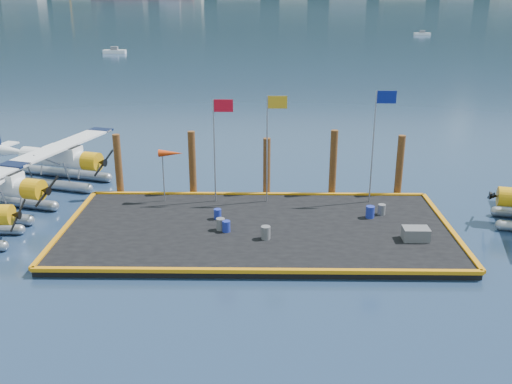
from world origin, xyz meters
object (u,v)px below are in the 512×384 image
drum_2 (370,212)px  piling_2 (267,169)px  drum_1 (266,233)px  piling_0 (119,167)px  drum_5 (218,214)px  flagpole_red (218,135)px  drum_3 (226,226)px  drum_0 (221,224)px  drum_4 (382,209)px  windsock (170,154)px  flagpole_yellow (271,133)px  piling_4 (399,168)px  piling_3 (333,165)px  seaplane_c (59,161)px  crate (416,234)px  flagpole_blue (378,130)px  piling_1 (192,165)px

drum_2 → piling_2: bearing=144.1°
drum_1 → piling_0: 11.39m
drum_5 → flagpole_red: flagpole_red is taller
drum_3 → drum_0: bearing=145.9°
drum_1 → drum_4: bearing=27.6°
drum_2 → windsock: size_ratio=0.21×
drum_1 → flagpole_yellow: bearing=87.1°
piling_4 → piling_0: bearing=180.0°
drum_0 → piling_3: (6.40, 5.86, 1.44)m
flagpole_red → piling_2: bearing=29.8°
seaplane_c → drum_1: 16.66m
crate → flagpole_blue: bearing=102.3°
flagpole_yellow → windsock: 5.87m
drum_1 → piling_4: size_ratio=0.17×
piling_0 → piling_1: 4.50m
drum_1 → piling_0: bearing=142.1°
drum_0 → flagpole_red: bearing=95.3°
flagpole_blue → drum_3: bearing=-151.6°
windsock → piling_1: bearing=57.3°
drum_3 → crate: size_ratio=0.45×
windsock → piling_2: bearing=16.1°
piling_0 → piling_2: 9.00m
flagpole_red → piling_1: bearing=136.8°
flagpole_red → drum_0: bearing=-84.7°
drum_1 → drum_4: 7.22m
drum_1 → flagpole_blue: flagpole_blue is taller
windsock → drum_0: bearing=-53.7°
flagpole_blue → piling_4: size_ratio=1.62×
flagpole_yellow → piling_0: 9.67m
drum_2 → flagpole_blue: size_ratio=0.10×
drum_1 → crate: 7.43m
crate → piling_4: bearing=84.8°
drum_1 → piling_0: piling_0 is taller
flagpole_red → flagpole_blue: (8.99, -0.00, 0.29)m
drum_5 → windsock: windsock is taller
drum_1 → piling_2: size_ratio=0.17×
seaplane_c → piling_2: bearing=95.7°
piling_4 → drum_2: bearing=-120.4°
flagpole_yellow → piling_2: size_ratio=1.63×
drum_1 → drum_4: (6.40, 3.35, -0.04)m
flagpole_yellow → windsock: size_ratio=1.99×
windsock → piling_3: 9.72m
drum_4 → windsock: size_ratio=0.19×
piling_1 → flagpole_red: bearing=-43.2°
seaplane_c → drum_4: 20.94m
drum_0 → flagpole_yellow: 6.27m
drum_0 → windsock: bearing=126.3°
drum_1 → drum_5: bearing=135.1°
drum_1 → piling_2: bearing=89.5°
drum_1 → drum_3: bearing=156.7°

